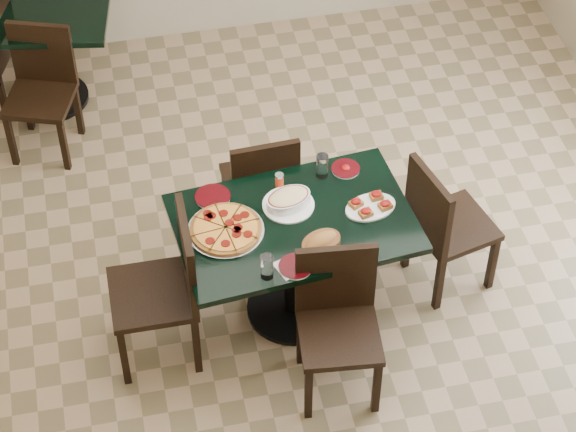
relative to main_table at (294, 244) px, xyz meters
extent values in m
plane|color=#917453|center=(0.01, 0.05, -0.57)|extent=(5.50, 5.50, 0.00)
cube|color=black|center=(0.00, 0.00, 0.16)|extent=(1.36, 0.94, 0.04)
cylinder|color=black|center=(0.00, 0.00, -0.21)|extent=(0.11, 0.11, 0.71)
cylinder|color=black|center=(0.00, 0.00, -0.55)|extent=(0.55, 0.55, 0.03)
cube|color=black|center=(-1.28, 2.23, 0.16)|extent=(1.08, 0.87, 0.04)
cylinder|color=black|center=(-1.28, 2.23, -0.21)|extent=(0.11, 0.11, 0.71)
cylinder|color=black|center=(-1.28, 2.23, -0.55)|extent=(0.53, 0.53, 0.03)
cube|color=black|center=(-0.07, 0.67, -0.15)|extent=(0.42, 0.42, 0.04)
cube|color=black|center=(-0.06, 0.49, 0.08)|extent=(0.41, 0.06, 0.43)
cube|color=black|center=(0.09, 0.86, -0.37)|extent=(0.04, 0.04, 0.39)
cube|color=black|center=(0.11, 0.51, -0.37)|extent=(0.04, 0.04, 0.39)
cube|color=black|center=(-0.25, 0.84, -0.37)|extent=(0.04, 0.04, 0.39)
cube|color=black|center=(-0.23, 0.49, -0.37)|extent=(0.04, 0.04, 0.39)
cube|color=black|center=(0.12, -0.58, -0.13)|extent=(0.47, 0.47, 0.04)
cube|color=black|center=(0.14, -0.38, 0.12)|extent=(0.43, 0.08, 0.46)
cube|color=black|center=(-0.08, -0.74, -0.36)|extent=(0.04, 0.04, 0.42)
cube|color=black|center=(-0.04, -0.38, -0.36)|extent=(0.04, 0.04, 0.42)
cube|color=black|center=(0.28, -0.78, -0.36)|extent=(0.04, 0.04, 0.42)
cube|color=black|center=(0.32, -0.41, -0.36)|extent=(0.04, 0.04, 0.42)
cube|color=black|center=(0.96, 0.07, -0.13)|extent=(0.52, 0.52, 0.04)
cube|color=black|center=(0.77, 0.02, 0.11)|extent=(0.14, 0.42, 0.46)
cube|color=black|center=(1.18, -0.07, -0.36)|extent=(0.05, 0.05, 0.42)
cube|color=black|center=(0.82, -0.16, -0.36)|extent=(0.05, 0.05, 0.42)
cube|color=black|center=(1.09, 0.29, -0.36)|extent=(0.05, 0.05, 0.42)
cube|color=black|center=(0.73, 0.20, -0.36)|extent=(0.05, 0.05, 0.42)
cube|color=black|center=(-0.81, -0.12, -0.10)|extent=(0.46, 0.46, 0.04)
cube|color=black|center=(-0.60, -0.12, 0.17)|extent=(0.04, 0.46, 0.49)
cube|color=black|center=(-1.01, 0.08, -0.34)|extent=(0.04, 0.04, 0.45)
cube|color=black|center=(-0.61, 0.08, -0.34)|extent=(0.04, 0.04, 0.45)
cube|color=black|center=(-1.01, -0.31, -0.34)|extent=(0.04, 0.04, 0.45)
cube|color=black|center=(-0.61, -0.32, -0.34)|extent=(0.04, 0.04, 0.45)
cube|color=black|center=(-1.32, 1.71, -0.14)|extent=(0.53, 0.53, 0.04)
cube|color=black|center=(-1.25, 1.89, 0.10)|extent=(0.40, 0.18, 0.44)
cube|color=black|center=(-1.54, 1.61, -0.37)|extent=(0.05, 0.05, 0.40)
cube|color=black|center=(-1.42, 1.94, -0.37)|extent=(0.05, 0.05, 0.40)
cube|color=black|center=(-1.21, 1.49, -0.37)|extent=(0.05, 0.05, 0.40)
cube|color=black|center=(-1.09, 1.82, -0.37)|extent=(0.05, 0.05, 0.40)
cube|color=black|center=(-1.51, 2.21, 0.11)|extent=(0.18, 0.41, 0.45)
cube|color=black|center=(-1.46, 2.38, -0.36)|extent=(0.05, 0.05, 0.41)
cube|color=black|center=(-1.58, 2.04, -0.36)|extent=(0.05, 0.05, 0.41)
cylinder|color=silver|center=(-0.37, 0.00, 0.19)|extent=(0.42, 0.42, 0.01)
cylinder|color=brown|center=(-0.37, 0.00, 0.20)|extent=(0.39, 0.39, 0.02)
cylinder|color=orange|center=(-0.37, 0.00, 0.21)|extent=(0.34, 0.34, 0.01)
cylinder|color=white|center=(-0.01, 0.12, 0.19)|extent=(0.29, 0.29, 0.01)
ellipsoid|color=beige|center=(-0.01, 0.12, 0.25)|extent=(0.26, 0.21, 0.04)
ellipsoid|color=#985A2A|center=(0.10, -0.22, 0.24)|extent=(0.22, 0.16, 0.08)
cylinder|color=white|center=(-0.06, -0.33, 0.19)|extent=(0.18, 0.18, 0.01)
cylinder|color=#380308|center=(-0.06, -0.33, 0.19)|extent=(0.18, 0.18, 0.00)
cylinder|color=white|center=(0.37, 0.33, 0.19)|extent=(0.16, 0.16, 0.01)
cylinder|color=#380308|center=(0.37, 0.33, 0.19)|extent=(0.16, 0.16, 0.00)
ellipsoid|color=#9C1307|center=(0.37, 0.33, 0.20)|extent=(0.05, 0.05, 0.02)
cylinder|color=white|center=(-0.40, 0.27, 0.19)|extent=(0.19, 0.19, 0.01)
cylinder|color=#380308|center=(-0.40, 0.27, 0.19)|extent=(0.20, 0.20, 0.00)
cube|color=silver|center=(-0.09, -0.32, 0.18)|extent=(0.18, 0.18, 0.00)
cube|color=silver|center=(-0.07, -0.32, 0.19)|extent=(0.06, 0.13, 0.00)
cylinder|color=white|center=(0.23, 0.31, 0.26)|extent=(0.07, 0.07, 0.15)
cylinder|color=white|center=(-0.22, -0.35, 0.25)|extent=(0.07, 0.07, 0.15)
cylinder|color=#CD3F15|center=(-0.02, 0.28, 0.22)|extent=(0.05, 0.05, 0.08)
cylinder|color=silver|center=(-0.02, 0.28, 0.26)|extent=(0.05, 0.05, 0.01)
camera|label=1|loc=(-0.90, -4.09, 4.56)|focal=70.00mm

